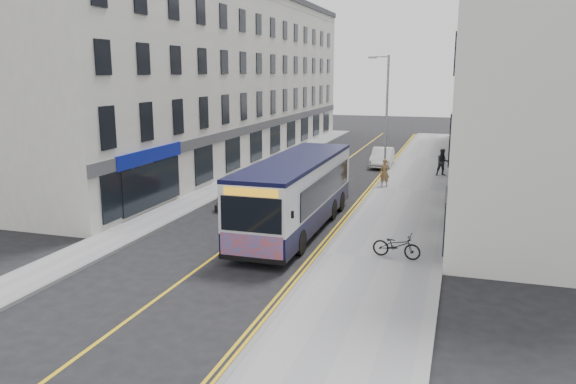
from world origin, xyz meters
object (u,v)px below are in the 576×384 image
Objects in this scene: car_white at (382,157)px; streetlamp at (385,114)px; bicycle at (397,245)px; pedestrian_far at (443,162)px; city_bus at (296,191)px; pedestrian_near at (385,173)px; car_maroon at (240,190)px.

streetlamp is at bearing -83.60° from car_white.
pedestrian_far is (0.93, 18.26, 0.42)m from bicycle.
city_bus reaches higher than pedestrian_far.
streetlamp is 3.75m from pedestrian_near.
streetlamp reaches higher than car_white.
pedestrian_near is at bearing -78.73° from streetlamp.
city_bus reaches higher than car_white.
pedestrian_far reaches higher than bicycle.
city_bus is 6.18× the size of pedestrian_far.
city_bus reaches higher than bicycle.
pedestrian_far is 0.43× the size of car_maroon.
pedestrian_far reaches higher than car_white.
car_maroon is (-4.35, 4.07, -1.06)m from city_bus.
car_maroon is at bearing -148.06° from pedestrian_far.
car_white is (-3.56, 21.45, 0.09)m from bicycle.
car_white is at bearing 128.48° from pedestrian_far.
city_bus is at bearing 67.05° from bicycle.
streetlamp is 5.87m from pedestrian_far.
streetlamp is 1.89× the size of car_white.
streetlamp is at bearing 18.28° from bicycle.
streetlamp reaches higher than pedestrian_near.
bicycle is (2.59, -14.97, -3.78)m from streetlamp.
bicycle is 18.29m from pedestrian_far.
city_bus is 6.66× the size of pedestrian_near.
pedestrian_near reaches higher than car_white.
pedestrian_far reaches higher than pedestrian_near.
city_bus is (-2.23, -12.03, -2.60)m from streetlamp.
car_maroon is at bearing -113.33° from car_white.
car_white is at bearing 86.10° from city_bus.
streetlamp is at bearing 104.48° from pedestrian_near.
bicycle is at bearing -77.14° from pedestrian_near.
car_maroon is (-6.58, -7.96, -3.66)m from streetlamp.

